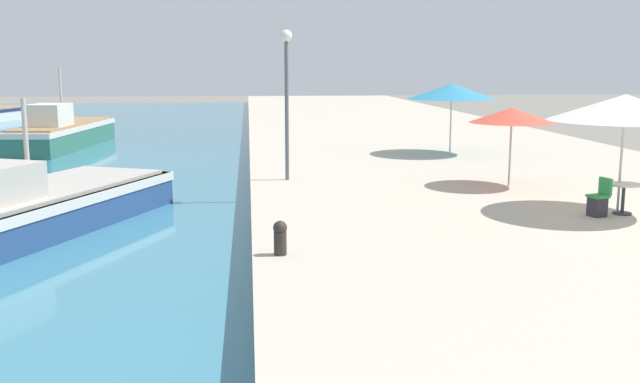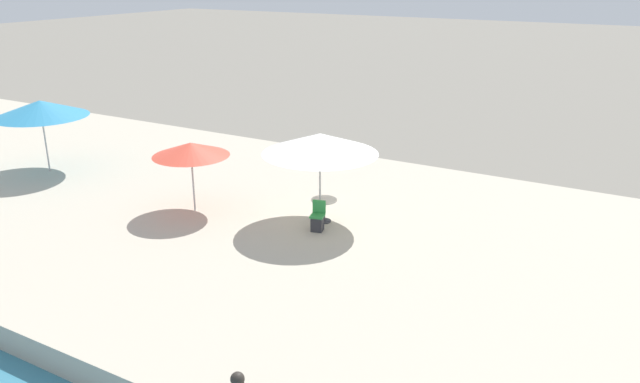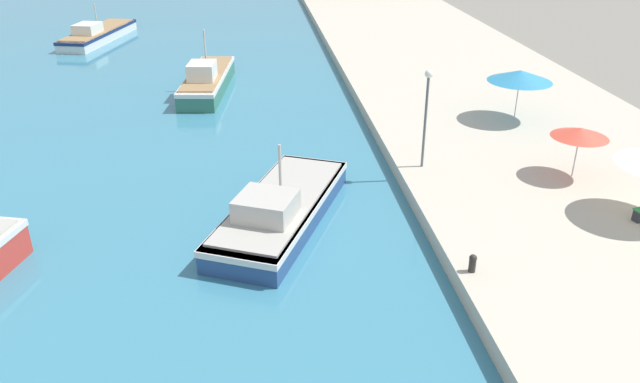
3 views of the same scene
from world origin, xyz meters
name	(u,v)px [view 3 (image 3 of 3)]	position (x,y,z in m)	size (l,w,h in m)	color
quay_promenade	(459,78)	(8.00, 37.00, 0.36)	(16.00, 90.00, 0.72)	#BCB29E
fishing_boat_mid	(280,209)	(-5.64, 17.83, 0.72)	(6.46, 9.64, 3.40)	navy
fishing_boat_far	(207,80)	(-9.50, 36.93, 0.85)	(3.51, 9.88, 4.10)	#33705B
fishing_boat_distant	(98,34)	(-20.08, 53.87, 0.69)	(5.20, 11.18, 3.24)	silver
cafe_umbrella_white	(580,133)	(7.57, 19.55, 2.80)	(2.46, 2.46, 2.30)	#B7B7B7
cafe_umbrella_striped	(520,76)	(7.99, 27.24, 3.21)	(3.49, 3.49, 2.79)	#B7B7B7
cafe_chair_left	(640,214)	(8.13, 15.24, 1.05)	(0.51, 0.49, 0.91)	#2D2D33
mooring_bollard	(473,263)	(0.53, 12.52, 1.07)	(0.26, 0.26, 0.65)	#2D2823
lamppost	(427,102)	(1.15, 21.39, 3.82)	(0.36, 0.36, 4.56)	#565B60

